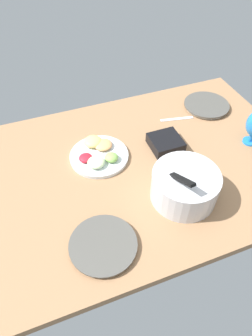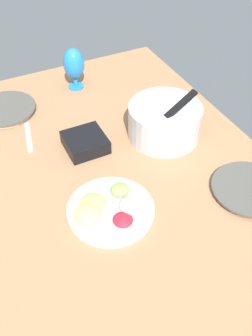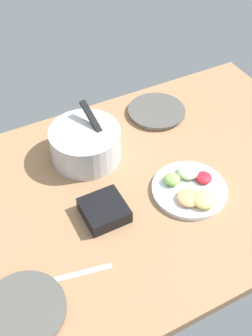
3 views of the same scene
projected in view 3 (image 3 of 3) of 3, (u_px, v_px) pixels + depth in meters
The scene contains 7 objects.
ground_plane at pixel (143, 187), 156.59cm from camera, with size 160.00×104.00×4.00cm, color #99704C.
dinner_plate_left at pixel (23, 311), 119.72cm from camera, with size 24.92×24.92×2.20cm.
dinner_plate_right at pixel (157, 111), 183.12cm from camera, with size 25.08×25.08×2.07cm.
mixing_bowl at pixel (85, 143), 160.15cm from camera, with size 27.19×27.19×19.79cm.
fruit_platter at pixel (190, 188), 150.99cm from camera, with size 27.46×27.46×5.30cm.
square_bowl_black at pixel (104, 210), 142.92cm from camera, with size 14.55×14.55×5.22cm.
fork_by_left_plate at pixel (83, 272), 129.19cm from camera, with size 18.00×1.80×0.60cm, color silver.
Camera 3 is at (-53.35, -88.76, 115.85)cm, focal length 44.69 mm.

